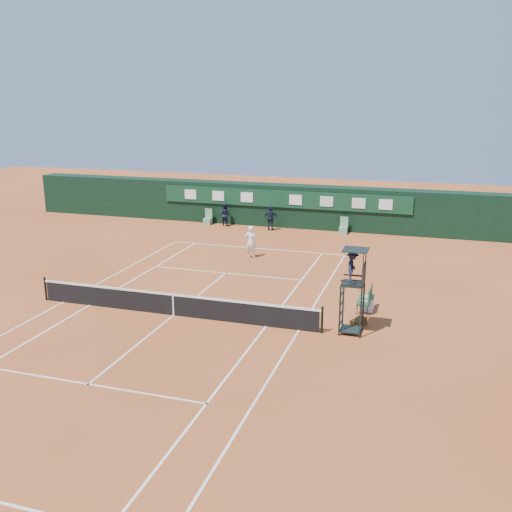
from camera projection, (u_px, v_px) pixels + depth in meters
The scene contains 14 objects.
ground at pixel (174, 315), 24.32m from camera, with size 90.00×90.00×0.00m, color #AF5529.
court_lines at pixel (174, 315), 24.32m from camera, with size 11.05×23.85×0.01m.
tennis_net at pixel (173, 304), 24.18m from camera, with size 12.90×0.10×1.10m.
back_wall at pixel (285, 205), 41.16m from camera, with size 40.00×1.65×3.00m.
linesman_chair_left at pixel (208, 220), 41.90m from camera, with size 0.55×0.50×1.15m.
linesman_chair_right at pixel (343, 229), 39.03m from camera, with size 0.55×0.50×1.15m.
umpire_chair at pixel (353, 273), 21.84m from camera, with size 0.96×0.95×3.42m.
player_bench at pixel (367, 298), 24.65m from camera, with size 0.56×1.20×1.10m.
tennis_bag at pixel (358, 322), 23.14m from camera, with size 0.36×0.82×0.31m, color black.
cooler at pixel (367, 303), 24.82m from camera, with size 0.57×0.57×0.65m.
tennis_ball at pixel (245, 268), 31.08m from camera, with size 0.06×0.06×0.06m, color #C6DD33.
player at pixel (251, 242), 32.99m from camera, with size 0.69×0.45×1.89m, color white.
ball_kid_left at pixel (225, 215), 41.36m from camera, with size 0.79×0.62×1.63m, color black.
ball_kid_right at pixel (271, 218), 39.87m from camera, with size 1.01×0.42×1.73m, color black.
Camera 1 is at (10.16, -20.68, 8.90)m, focal length 40.00 mm.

